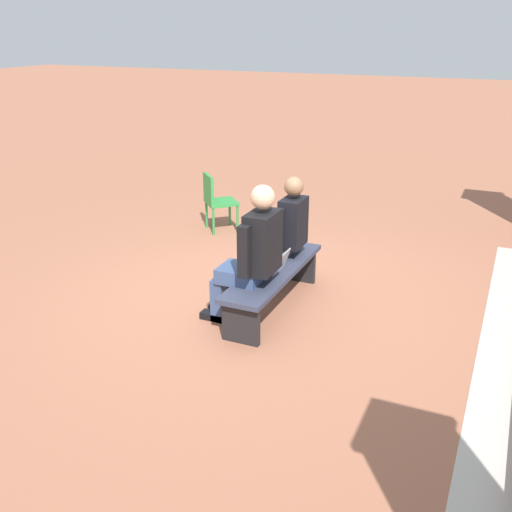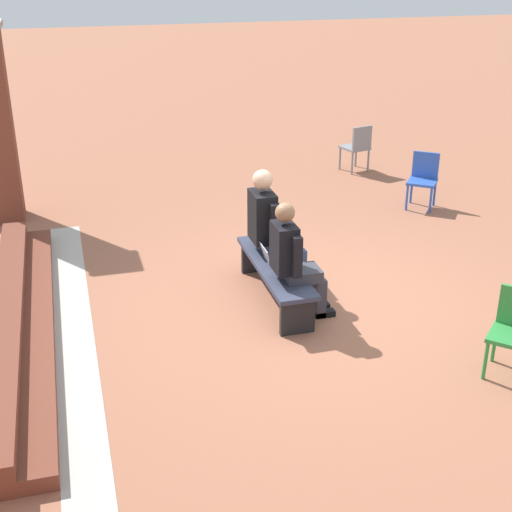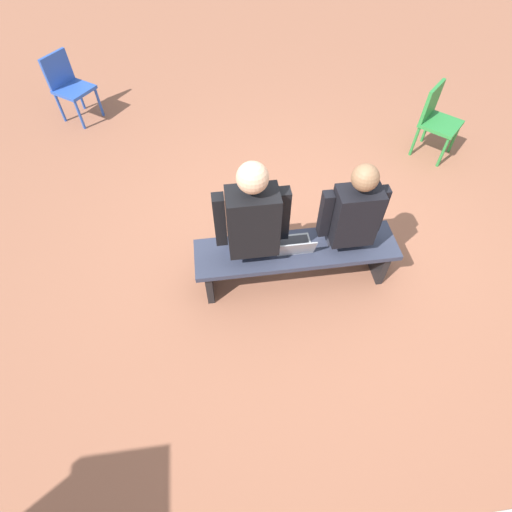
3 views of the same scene
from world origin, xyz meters
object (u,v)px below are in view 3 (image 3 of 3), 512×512
at_px(person_student, 348,217).
at_px(plastic_chair_near_bench_right, 436,117).
at_px(bench, 296,255).
at_px(plastic_chair_far_left, 68,84).
at_px(laptop, 294,246).
at_px(person_adult, 251,222).

height_order(person_student, plastic_chair_near_bench_right, person_student).
height_order(bench, plastic_chair_near_bench_right, plastic_chair_near_bench_right).
distance_m(plastic_chair_near_bench_right, plastic_chair_far_left, 4.66).
relative_size(person_student, laptop, 4.18).
height_order(bench, laptop, laptop).
bearing_deg(plastic_chair_far_left, person_adult, 123.69).
distance_m(bench, plastic_chair_near_bench_right, 2.68).
xyz_separation_m(person_student, plastic_chair_near_bench_right, (-1.59, -1.67, -0.23)).
distance_m(person_student, plastic_chair_near_bench_right, 2.32).
relative_size(person_adult, plastic_chair_far_left, 1.72).
bearing_deg(bench, plastic_chair_near_bench_right, -139.51).
relative_size(bench, plastic_chair_far_left, 2.14).
distance_m(person_student, plastic_chair_far_left, 4.19).
distance_m(bench, person_adult, 0.57).
bearing_deg(plastic_chair_near_bench_right, person_adult, 34.43).
relative_size(plastic_chair_near_bench_right, plastic_chair_far_left, 1.00).
distance_m(bench, person_student, 0.57).
bearing_deg(bench, plastic_chair_far_left, -52.17).
bearing_deg(person_adult, person_student, 179.56).
height_order(laptop, plastic_chair_near_bench_right, plastic_chair_near_bench_right).
relative_size(laptop, plastic_chair_near_bench_right, 0.38).
height_order(bench, person_student, person_student).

